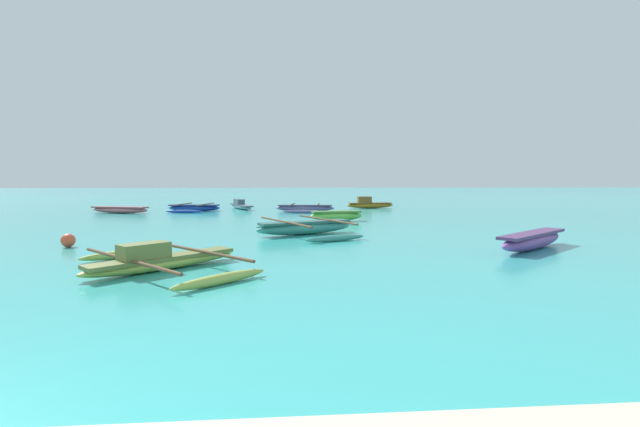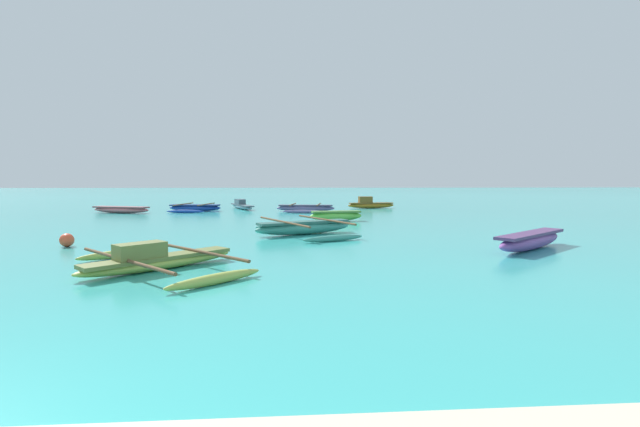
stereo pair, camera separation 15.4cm
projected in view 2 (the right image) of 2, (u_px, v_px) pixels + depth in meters
moored_boat_0 at (121, 209)px, 25.09m from camera, size 3.79×1.93×0.39m
moored_boat_1 at (304, 227)px, 15.09m from camera, size 3.74×4.78×0.52m
moored_boat_2 at (370, 204)px, 29.56m from camera, size 3.35×0.93×0.82m
moored_boat_3 at (158, 260)px, 9.08m from camera, size 4.41×4.48×0.61m
moored_boat_4 at (531, 240)px, 11.76m from camera, size 3.18×2.65×0.46m
moored_boat_5 at (195, 208)px, 26.66m from camera, size 3.33×3.65×0.47m
moored_boat_6 at (242, 206)px, 28.82m from camera, size 2.08×4.09×0.64m
moored_boat_7 at (336, 215)px, 20.04m from camera, size 2.53×0.93×0.48m
moored_boat_8 at (306, 208)px, 26.33m from camera, size 3.63×3.32×0.47m
mooring_buoy_0 at (67, 240)px, 12.21m from camera, size 0.39×0.39×0.39m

